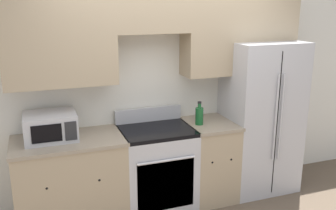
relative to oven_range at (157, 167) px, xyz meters
The scene contains 7 objects.
wall_back 1.11m from the oven_range, 62.82° to the left, with size 8.00×0.39×2.60m.
lower_cabinets_left 0.92m from the oven_range, behind, with size 1.09×0.64×0.91m.
lower_cabinets_right 0.64m from the oven_range, ahead, with size 0.53×0.64×0.91m.
oven_range is the anchor object (origin of this frame).
refrigerator 1.37m from the oven_range, ahead, with size 0.83×0.74×1.78m.
microwave 1.22m from the oven_range, behind, with size 0.50×0.42×0.26m.
bottle 0.74m from the oven_range, ahead, with size 0.09×0.09×0.26m.
Camera 1 is at (-1.31, -3.28, 2.21)m, focal length 40.00 mm.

